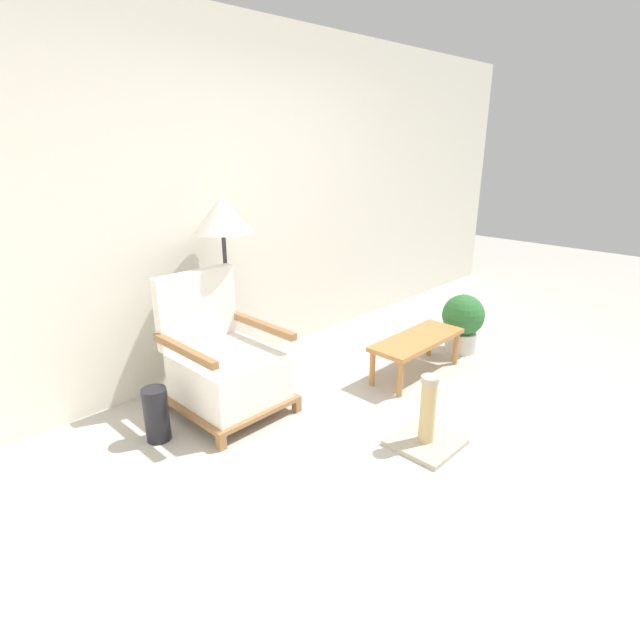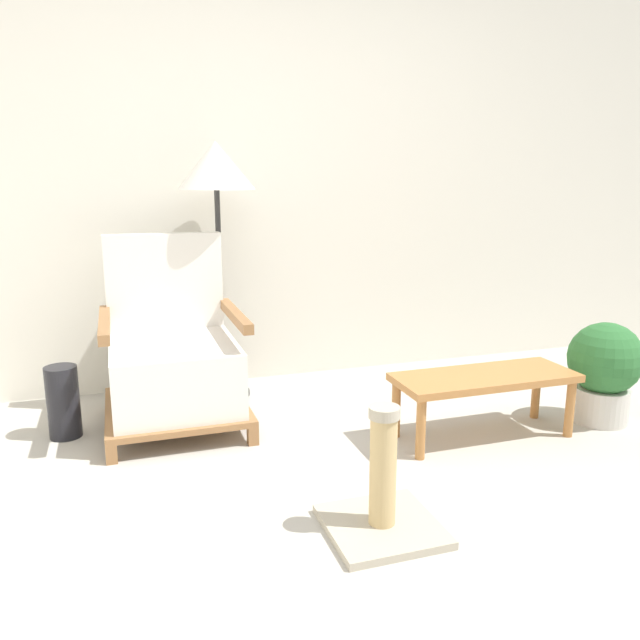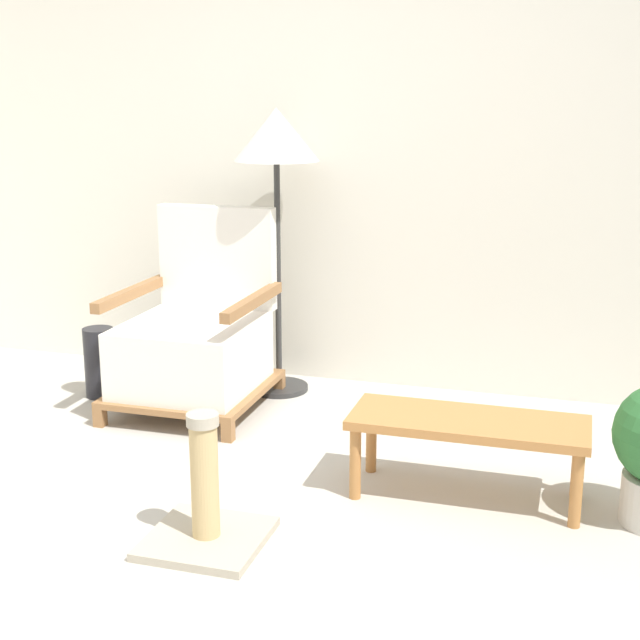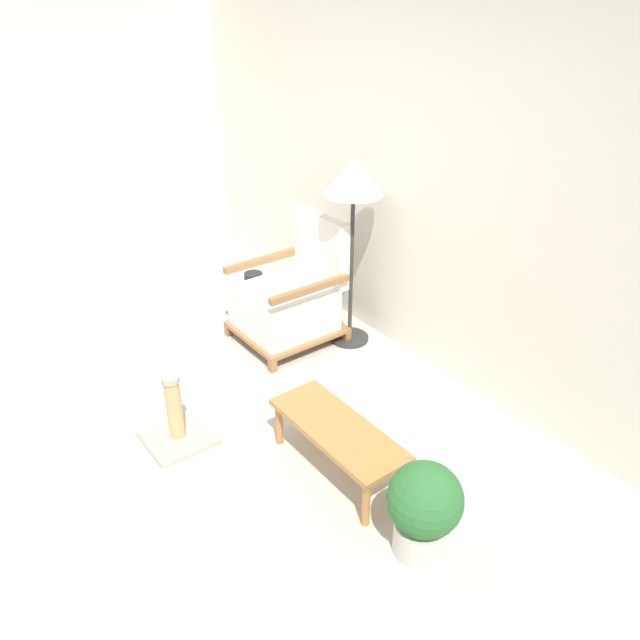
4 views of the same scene
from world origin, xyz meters
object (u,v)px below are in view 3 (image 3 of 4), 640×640
object	(u,v)px
coffee_table	(468,430)
scratching_post	(206,509)
armchair	(195,342)
floor_lamp	(276,150)
vase	(100,362)

from	to	relation	value
coffee_table	scratching_post	distance (m)	1.03
armchair	floor_lamp	size ratio (longest dim) A/B	0.67
floor_lamp	scratching_post	distance (m)	1.97
floor_lamp	coffee_table	world-z (taller)	floor_lamp
armchair	scratching_post	bearing A→B (deg)	-64.41
coffee_table	vase	world-z (taller)	vase
floor_lamp	vase	bearing A→B (deg)	-157.26
armchair	floor_lamp	bearing A→B (deg)	48.85
vase	floor_lamp	bearing A→B (deg)	22.74
armchair	coffee_table	size ratio (longest dim) A/B	1.07
armchair	vase	xyz separation A→B (m)	(-0.53, -0.00, -0.15)
floor_lamp	coffee_table	xyz separation A→B (m)	(1.10, -0.99, -0.96)
armchair	floor_lamp	xyz separation A→B (m)	(0.31, 0.35, 0.90)
armchair	scratching_post	world-z (taller)	armchair
armchair	vase	size ratio (longest dim) A/B	2.67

